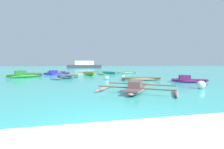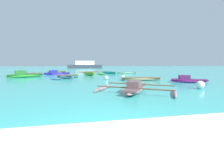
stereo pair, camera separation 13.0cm
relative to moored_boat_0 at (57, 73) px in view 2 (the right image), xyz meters
The scene contains 16 objects.
ground_plane 21.98m from the moored_boat_0, 78.35° to the right, with size 240.00×240.00×0.00m.
moored_boat_0 is the anchor object (origin of this frame).
moored_boat_1 6.99m from the moored_boat_0, 72.92° to the right, with size 3.13×3.60×0.45m.
moored_boat_2 17.58m from the moored_boat_0, 66.06° to the right, with size 5.20×4.61×0.70m.
moored_boat_3 5.26m from the moored_boat_0, 125.32° to the right, with size 4.04×2.64×0.86m.
moored_boat_4 11.37m from the moored_boat_0, ahead, with size 3.72×0.91×0.33m.
moored_boat_5 18.35m from the moored_boat_0, 43.44° to the right, with size 3.22×1.89×0.66m.
moored_boat_6 14.20m from the moored_boat_0, 46.07° to the right, with size 4.21×1.58×0.34m.
moored_boat_7 3.35m from the moored_boat_0, behind, with size 2.68×3.93×0.35m.
moored_boat_8 3.88m from the moored_boat_0, 97.94° to the left, with size 3.67×1.30×0.40m.
moored_boat_9 5.37m from the moored_boat_0, 24.05° to the right, with size 4.91×4.00×0.54m.
moored_boat_10 8.52m from the moored_boat_0, ahead, with size 2.66×3.33×0.36m.
mooring_buoy_0 12.44m from the moored_boat_0, 49.18° to the right, with size 0.47×0.47×0.47m.
mooring_buoy_1 19.71m from the moored_boat_0, 53.36° to the right, with size 0.55×0.55×0.55m.
mooring_buoy_2 10.91m from the moored_boat_0, 53.52° to the right, with size 0.41×0.41×0.41m.
distant_ferry 35.65m from the moored_boat_0, 82.33° to the left, with size 13.08×2.88×2.88m.
Camera 2 is at (-0.35, -2.92, 1.67)m, focal length 24.00 mm.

